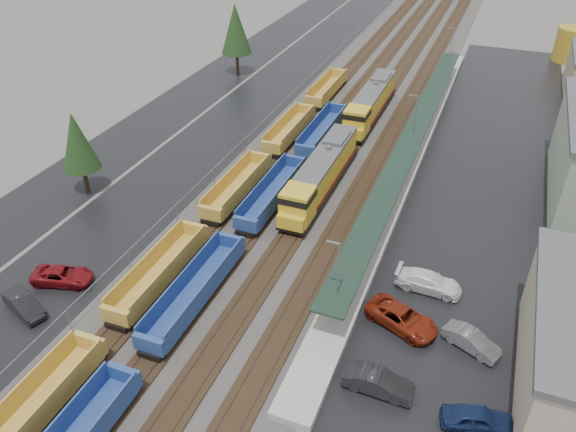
% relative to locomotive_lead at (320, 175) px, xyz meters
% --- Properties ---
extents(ballast_strip, '(20.00, 160.00, 0.08)m').
position_rel_locomotive_lead_xyz_m(ballast_strip, '(-2.00, 21.63, -2.29)').
color(ballast_strip, '#302D2B').
rests_on(ballast_strip, ground).
extents(trackbed, '(14.60, 160.00, 0.22)m').
position_rel_locomotive_lead_xyz_m(trackbed, '(-2.00, 21.63, -2.17)').
color(trackbed, black).
rests_on(trackbed, ground).
extents(west_parking_lot, '(10.00, 160.00, 0.02)m').
position_rel_locomotive_lead_xyz_m(west_parking_lot, '(-17.00, 21.63, -2.32)').
color(west_parking_lot, black).
rests_on(west_parking_lot, ground).
extents(west_road, '(9.00, 160.00, 0.02)m').
position_rel_locomotive_lead_xyz_m(west_road, '(-27.00, 21.63, -2.32)').
color(west_road, black).
rests_on(west_road, ground).
extents(east_commuter_lot, '(16.00, 100.00, 0.02)m').
position_rel_locomotive_lead_xyz_m(east_commuter_lot, '(17.00, 11.63, -2.32)').
color(east_commuter_lot, black).
rests_on(east_commuter_lot, ground).
extents(station_platform, '(3.00, 80.00, 8.00)m').
position_rel_locomotive_lead_xyz_m(station_platform, '(7.50, 11.64, -1.60)').
color(station_platform, '#9E9B93').
rests_on(station_platform, ground).
extents(chainlink_fence, '(0.08, 160.04, 2.02)m').
position_rel_locomotive_lead_xyz_m(chainlink_fence, '(-11.50, 20.07, -0.72)').
color(chainlink_fence, gray).
rests_on(chainlink_fence, ground).
extents(tree_west_near, '(3.96, 3.96, 9.00)m').
position_rel_locomotive_lead_xyz_m(tree_west_near, '(-24.00, -8.37, 3.49)').
color(tree_west_near, '#332316').
rests_on(tree_west_near, ground).
extents(tree_west_far, '(4.84, 4.84, 11.00)m').
position_rel_locomotive_lead_xyz_m(tree_west_far, '(-25.00, 31.63, 4.79)').
color(tree_west_far, '#332316').
rests_on(tree_west_far, ground).
extents(locomotive_lead, '(2.92, 19.24, 4.36)m').
position_rel_locomotive_lead_xyz_m(locomotive_lead, '(0.00, 0.00, 0.00)').
color(locomotive_lead, black).
rests_on(locomotive_lead, ground).
extents(locomotive_trail, '(2.92, 19.24, 4.36)m').
position_rel_locomotive_lead_xyz_m(locomotive_trail, '(0.00, 21.00, 0.00)').
color(locomotive_trail, black).
rests_on(locomotive_trail, ground).
extents(well_string_yellow, '(2.58, 89.67, 2.29)m').
position_rel_locomotive_lead_xyz_m(well_string_yellow, '(-8.00, -11.28, -1.19)').
color(well_string_yellow, gold).
rests_on(well_string_yellow, ground).
extents(well_string_blue, '(2.55, 80.03, 2.26)m').
position_rel_locomotive_lead_xyz_m(well_string_blue, '(-4.00, -19.93, -1.19)').
color(well_string_blue, navy).
rests_on(well_string_blue, ground).
extents(storage_tank, '(5.67, 5.67, 5.67)m').
position_rel_locomotive_lead_xyz_m(storage_tank, '(26.03, 58.02, 0.50)').
color(storage_tank, '#B08F23').
rests_on(storage_tank, ground).
extents(parked_car_west_b, '(3.11, 4.86, 1.51)m').
position_rel_locomotive_lead_xyz_m(parked_car_west_b, '(-16.29, -26.08, -1.58)').
color(parked_car_west_b, black).
rests_on(parked_car_west_b, ground).
extents(parked_car_west_c, '(3.67, 5.61, 1.43)m').
position_rel_locomotive_lead_xyz_m(parked_car_west_c, '(-15.86, -22.02, -1.62)').
color(parked_car_west_c, maroon).
rests_on(parked_car_west_c, ground).
extents(parked_car_east_a, '(1.82, 4.95, 1.62)m').
position_rel_locomotive_lead_xyz_m(parked_car_east_a, '(12.18, -23.38, -1.52)').
color(parked_car_east_a, black).
rests_on(parked_car_east_a, ground).
extents(parked_car_east_b, '(4.73, 6.43, 1.62)m').
position_rel_locomotive_lead_xyz_m(parked_car_east_b, '(12.39, -16.56, -1.52)').
color(parked_car_east_b, maroon).
rests_on(parked_car_east_b, ground).
extents(parked_car_east_c, '(2.40, 5.61, 1.61)m').
position_rel_locomotive_lead_xyz_m(parked_car_east_c, '(13.58, -11.45, -1.53)').
color(parked_car_east_c, white).
rests_on(parked_car_east_c, ground).
extents(parked_car_east_d, '(2.88, 4.93, 1.58)m').
position_rel_locomotive_lead_xyz_m(parked_car_east_d, '(18.83, -23.89, -1.54)').
color(parked_car_east_d, '#14224B').
rests_on(parked_car_east_d, ground).
extents(parked_car_east_e, '(3.21, 4.63, 1.45)m').
position_rel_locomotive_lead_xyz_m(parked_car_east_e, '(17.71, -16.98, -1.61)').
color(parked_car_east_e, slate).
rests_on(parked_car_east_e, ground).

